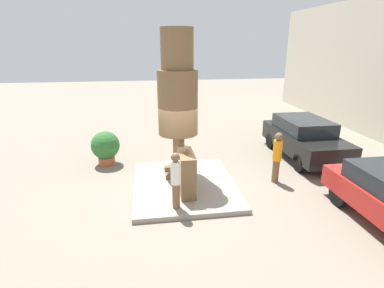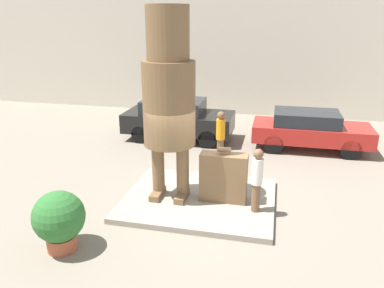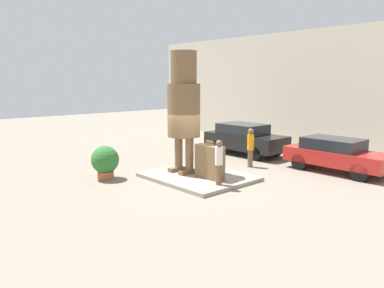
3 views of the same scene
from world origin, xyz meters
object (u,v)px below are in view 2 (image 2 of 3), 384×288
object	(u,v)px
tourist	(257,178)
planter_pot	(59,219)
giant_suitcase	(224,177)
statue_figure	(169,92)
parked_car_red	(310,129)
parked_car_black	(178,118)
worker_hivis	(221,134)

from	to	relation	value
tourist	planter_pot	bearing A→B (deg)	-149.02
giant_suitcase	tourist	distance (m)	0.98
statue_figure	giant_suitcase	distance (m)	2.57
statue_figure	tourist	bearing A→B (deg)	-7.99
tourist	parked_car_red	world-z (taller)	tourist
statue_figure	giant_suitcase	world-z (taller)	statue_figure
statue_figure	planter_pot	world-z (taller)	statue_figure
parked_car_black	worker_hivis	world-z (taller)	worker_hivis
statue_figure	planter_pot	bearing A→B (deg)	-121.67
giant_suitcase	planter_pot	world-z (taller)	giant_suitcase
tourist	parked_car_black	bearing A→B (deg)	121.91
planter_pot	giant_suitcase	bearing A→B (deg)	42.11
statue_figure	worker_hivis	size ratio (longest dim) A/B	2.76
statue_figure	giant_suitcase	bearing A→B (deg)	3.53
parked_car_black	planter_pot	xyz separation A→B (m)	(-0.41, -7.88, -0.13)
statue_figure	worker_hivis	bearing A→B (deg)	75.55
tourist	parked_car_red	size ratio (longest dim) A/B	0.38
planter_pot	parked_car_black	bearing A→B (deg)	87.06
statue_figure	parked_car_black	size ratio (longest dim) A/B	1.12
tourist	worker_hivis	bearing A→B (deg)	112.06
parked_car_black	worker_hivis	distance (m)	2.90
parked_car_red	worker_hivis	xyz separation A→B (m)	(-3.00, -1.92, 0.17)
giant_suitcase	parked_car_black	bearing A→B (deg)	116.79
parked_car_red	planter_pot	bearing A→B (deg)	-125.10
parked_car_red	worker_hivis	size ratio (longest dim) A/B	2.42
planter_pot	tourist	bearing A→B (deg)	30.98
giant_suitcase	tourist	size ratio (longest dim) A/B	0.90
parked_car_red	planter_pot	xyz separation A→B (m)	(-5.45, -7.75, -0.06)
statue_figure	giant_suitcase	size ratio (longest dim) A/B	3.30
giant_suitcase	worker_hivis	world-z (taller)	worker_hivis
tourist	parked_car_black	distance (m)	6.55
parked_car_black	parked_car_red	xyz separation A→B (m)	(5.04, -0.13, -0.07)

